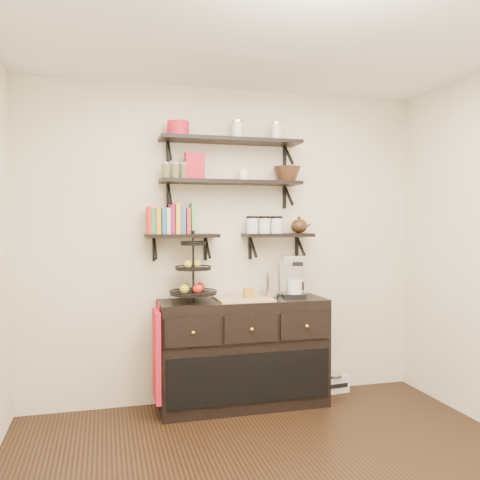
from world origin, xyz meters
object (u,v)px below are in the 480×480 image
object	(u,v)px
fruit_stand	(194,278)
radio	(332,383)
coffee_maker	(293,277)
sideboard	(243,353)

from	to	relation	value
fruit_stand	radio	size ratio (longest dim) A/B	1.90
radio	fruit_stand	bearing A→B (deg)	179.32
coffee_maker	radio	xyz separation A→B (m)	(0.43, 0.10, -0.99)
fruit_stand	coffee_maker	xyz separation A→B (m)	(0.87, 0.02, -0.02)
radio	sideboard	bearing A→B (deg)	-177.83
coffee_maker	radio	distance (m)	1.08
radio	coffee_maker	bearing A→B (deg)	-172.47
fruit_stand	coffee_maker	world-z (taller)	fruit_stand
sideboard	fruit_stand	xyz separation A→B (m)	(-0.42, 0.00, 0.64)
sideboard	coffee_maker	bearing A→B (deg)	3.12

